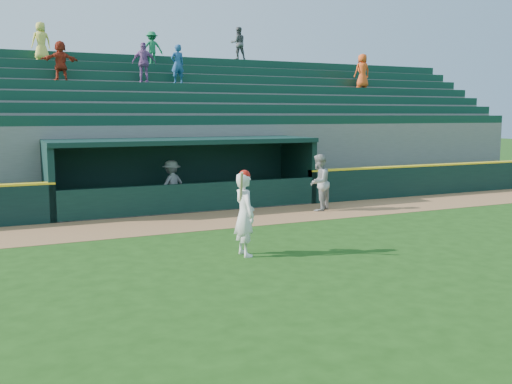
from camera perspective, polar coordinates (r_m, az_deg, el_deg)
ground at (r=13.67m, az=2.83°, el=-6.23°), size 120.00×120.00×0.00m
warning_track at (r=18.06m, az=-4.40°, el=-2.80°), size 40.00×3.00×0.01m
field_wall_right at (r=26.10m, az=20.29°, el=1.31°), size 15.50×0.30×1.20m
wall_stripe_right at (r=26.04m, az=20.35°, el=2.69°), size 15.50×0.32×0.06m
dugout_player_front at (r=19.76m, az=6.32°, el=0.94°), size 1.21×1.16×1.96m
dugout_player_inside at (r=20.43m, az=-8.43°, el=0.77°), size 1.27×1.04×1.71m
dugout at (r=20.78m, az=-7.43°, el=2.31°), size 9.40×2.80×2.46m
stands at (r=25.11m, az=-10.60°, el=5.53°), size 34.50×6.25×7.54m
batter_at_plate at (r=13.34m, az=-1.15°, el=-2.13°), size 0.54×0.83×2.04m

